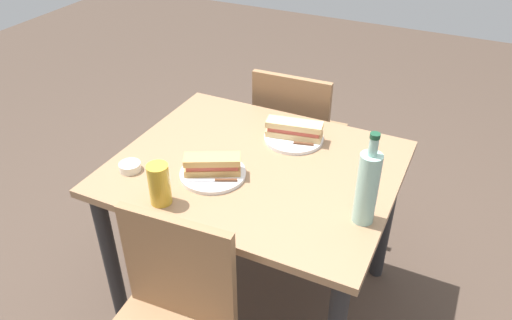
{
  "coord_description": "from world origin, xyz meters",
  "views": [
    {
      "loc": [
        -0.67,
        1.41,
        1.79
      ],
      "look_at": [
        0.0,
        0.0,
        0.75
      ],
      "focal_mm": 34.84,
      "sensor_mm": 36.0,
      "label": 1
    }
  ],
  "objects_px": {
    "dining_table": "(256,188)",
    "water_bottle": "(367,187)",
    "knife_near": "(294,143)",
    "olive_bowl": "(130,167)",
    "baguette_sandwich_near": "(294,129)",
    "plate_far": "(213,174)",
    "knife_far": "(215,180)",
    "chair_near": "(296,136)",
    "plate_near": "(294,138)",
    "baguette_sandwich_far": "(212,164)",
    "beer_glass": "(159,184)"
  },
  "relations": [
    {
      "from": "plate_near",
      "to": "baguette_sandwich_far",
      "type": "bearing_deg",
      "value": 64.59
    },
    {
      "from": "plate_near",
      "to": "olive_bowl",
      "type": "height_order",
      "value": "olive_bowl"
    },
    {
      "from": "baguette_sandwich_far",
      "to": "beer_glass",
      "type": "distance_m",
      "value": 0.23
    },
    {
      "from": "plate_far",
      "to": "beer_glass",
      "type": "distance_m",
      "value": 0.24
    },
    {
      "from": "plate_near",
      "to": "plate_far",
      "type": "height_order",
      "value": "same"
    },
    {
      "from": "baguette_sandwich_near",
      "to": "plate_far",
      "type": "bearing_deg",
      "value": 64.59
    },
    {
      "from": "plate_far",
      "to": "olive_bowl",
      "type": "bearing_deg",
      "value": 19.33
    },
    {
      "from": "dining_table",
      "to": "knife_far",
      "type": "distance_m",
      "value": 0.23
    },
    {
      "from": "dining_table",
      "to": "olive_bowl",
      "type": "bearing_deg",
      "value": 30.25
    },
    {
      "from": "knife_near",
      "to": "olive_bowl",
      "type": "xyz_separation_m",
      "value": [
        0.49,
        0.42,
        -0.0
      ]
    },
    {
      "from": "water_bottle",
      "to": "olive_bowl",
      "type": "relative_size",
      "value": 4.06
    },
    {
      "from": "olive_bowl",
      "to": "knife_far",
      "type": "bearing_deg",
      "value": -169.75
    },
    {
      "from": "olive_bowl",
      "to": "chair_near",
      "type": "bearing_deg",
      "value": -110.78
    },
    {
      "from": "dining_table",
      "to": "plate_far",
      "type": "relative_size",
      "value": 4.31
    },
    {
      "from": "knife_far",
      "to": "plate_far",
      "type": "bearing_deg",
      "value": -51.18
    },
    {
      "from": "plate_near",
      "to": "baguette_sandwich_far",
      "type": "relative_size",
      "value": 1.14
    },
    {
      "from": "plate_near",
      "to": "baguette_sandwich_near",
      "type": "distance_m",
      "value": 0.04
    },
    {
      "from": "chair_near",
      "to": "plate_far",
      "type": "relative_size",
      "value": 3.53
    },
    {
      "from": "beer_glass",
      "to": "olive_bowl",
      "type": "xyz_separation_m",
      "value": [
        0.21,
        -0.11,
        -0.06
      ]
    },
    {
      "from": "beer_glass",
      "to": "knife_far",
      "type": "bearing_deg",
      "value": -125.0
    },
    {
      "from": "baguette_sandwich_near",
      "to": "plate_far",
      "type": "distance_m",
      "value": 0.41
    },
    {
      "from": "dining_table",
      "to": "chair_near",
      "type": "height_order",
      "value": "chair_near"
    },
    {
      "from": "baguette_sandwich_near",
      "to": "beer_glass",
      "type": "height_order",
      "value": "beer_glass"
    },
    {
      "from": "plate_far",
      "to": "baguette_sandwich_far",
      "type": "xyz_separation_m",
      "value": [
        0.0,
        0.0,
        0.04
      ]
    },
    {
      "from": "chair_near",
      "to": "baguette_sandwich_near",
      "type": "distance_m",
      "value": 0.51
    },
    {
      "from": "plate_near",
      "to": "water_bottle",
      "type": "bearing_deg",
      "value": 136.6
    },
    {
      "from": "knife_near",
      "to": "baguette_sandwich_far",
      "type": "bearing_deg",
      "value": 58.24
    },
    {
      "from": "knife_far",
      "to": "plate_near",
      "type": "bearing_deg",
      "value": -108.65
    },
    {
      "from": "plate_near",
      "to": "olive_bowl",
      "type": "xyz_separation_m",
      "value": [
        0.47,
        0.47,
        0.01
      ]
    },
    {
      "from": "knife_near",
      "to": "olive_bowl",
      "type": "height_order",
      "value": "olive_bowl"
    },
    {
      "from": "dining_table",
      "to": "water_bottle",
      "type": "xyz_separation_m",
      "value": [
        -0.45,
        0.14,
        0.25
      ]
    },
    {
      "from": "dining_table",
      "to": "plate_near",
      "type": "distance_m",
      "value": 0.27
    },
    {
      "from": "dining_table",
      "to": "knife_near",
      "type": "relative_size",
      "value": 5.91
    },
    {
      "from": "baguette_sandwich_far",
      "to": "water_bottle",
      "type": "distance_m",
      "value": 0.57
    },
    {
      "from": "knife_near",
      "to": "water_bottle",
      "type": "distance_m",
      "value": 0.5
    },
    {
      "from": "water_bottle",
      "to": "baguette_sandwich_far",
      "type": "bearing_deg",
      "value": -0.48
    },
    {
      "from": "water_bottle",
      "to": "baguette_sandwich_near",
      "type": "bearing_deg",
      "value": -43.4
    },
    {
      "from": "baguette_sandwich_far",
      "to": "olive_bowl",
      "type": "distance_m",
      "value": 0.32
    },
    {
      "from": "dining_table",
      "to": "knife_near",
      "type": "bearing_deg",
      "value": -114.66
    },
    {
      "from": "plate_near",
      "to": "beer_glass",
      "type": "relative_size",
      "value": 1.62
    },
    {
      "from": "baguette_sandwich_near",
      "to": "water_bottle",
      "type": "xyz_separation_m",
      "value": [
        -0.39,
        0.37,
        0.08
      ]
    },
    {
      "from": "chair_near",
      "to": "baguette_sandwich_far",
      "type": "distance_m",
      "value": 0.82
    },
    {
      "from": "dining_table",
      "to": "knife_far",
      "type": "relative_size",
      "value": 6.24
    },
    {
      "from": "plate_far",
      "to": "beer_glass",
      "type": "relative_size",
      "value": 1.62
    },
    {
      "from": "plate_near",
      "to": "knife_far",
      "type": "relative_size",
      "value": 1.45
    },
    {
      "from": "chair_near",
      "to": "knife_far",
      "type": "xyz_separation_m",
      "value": [
        -0.0,
        0.81,
        0.25
      ]
    },
    {
      "from": "dining_table",
      "to": "knife_near",
      "type": "xyz_separation_m",
      "value": [
        -0.08,
        -0.18,
        0.13
      ]
    },
    {
      "from": "dining_table",
      "to": "chair_near",
      "type": "bearing_deg",
      "value": -82.94
    },
    {
      "from": "dining_table",
      "to": "beer_glass",
      "type": "height_order",
      "value": "beer_glass"
    },
    {
      "from": "dining_table",
      "to": "chair_near",
      "type": "distance_m",
      "value": 0.65
    }
  ]
}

